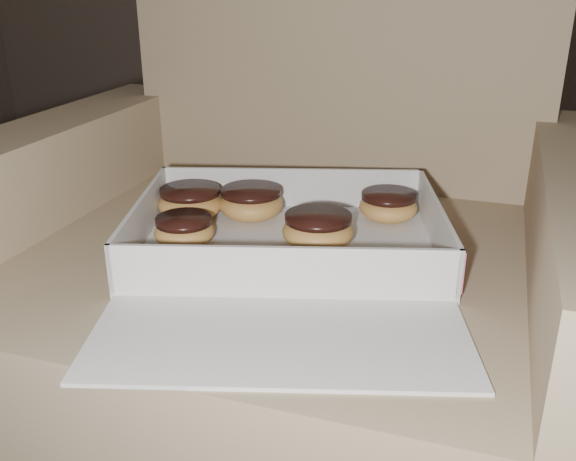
# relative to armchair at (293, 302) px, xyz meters

# --- Properties ---
(armchair) EXTENTS (0.94, 0.80, 0.98)m
(armchair) POSITION_rel_armchair_xyz_m (0.00, 0.00, 0.00)
(armchair) COLOR #8A7858
(armchair) RESTS_ON floor
(bakery_box) EXTENTS (0.55, 0.60, 0.07)m
(bakery_box) POSITION_rel_armchair_xyz_m (0.03, -0.12, 0.14)
(bakery_box) COLOR silver
(bakery_box) RESTS_ON armchair
(donut_a) EXTENTS (0.10, 0.10, 0.05)m
(donut_a) POSITION_rel_armchair_xyz_m (0.06, -0.07, 0.17)
(donut_a) COLOR gold
(donut_a) RESTS_ON bakery_box
(donut_b) EXTENTS (0.10, 0.10, 0.05)m
(donut_b) POSITION_rel_armchair_xyz_m (-0.16, -0.03, 0.17)
(donut_b) COLOR gold
(donut_b) RESTS_ON bakery_box
(donut_c) EXTENTS (0.09, 0.09, 0.05)m
(donut_c) POSITION_rel_armchair_xyz_m (0.14, 0.06, 0.16)
(donut_c) COLOR gold
(donut_c) RESTS_ON bakery_box
(donut_d) EXTENTS (0.10, 0.10, 0.05)m
(donut_d) POSITION_rel_armchair_xyz_m (-0.07, 0.00, 0.17)
(donut_d) COLOR gold
(donut_d) RESTS_ON bakery_box
(donut_e) EXTENTS (0.09, 0.09, 0.04)m
(donut_e) POSITION_rel_armchair_xyz_m (-0.12, -0.13, 0.16)
(donut_e) COLOR gold
(donut_e) RESTS_ON bakery_box
(crumb_a) EXTENTS (0.01, 0.01, 0.00)m
(crumb_a) POSITION_rel_armchair_xyz_m (-0.04, -0.16, 0.14)
(crumb_a) COLOR black
(crumb_a) RESTS_ON bakery_box
(crumb_b) EXTENTS (0.01, 0.01, 0.00)m
(crumb_b) POSITION_rel_armchair_xyz_m (-0.13, -0.25, 0.14)
(crumb_b) COLOR black
(crumb_b) RESTS_ON bakery_box
(crumb_c) EXTENTS (0.01, 0.01, 0.00)m
(crumb_c) POSITION_rel_armchair_xyz_m (0.09, -0.18, 0.14)
(crumb_c) COLOR black
(crumb_c) RESTS_ON bakery_box
(crumb_d) EXTENTS (0.01, 0.01, 0.00)m
(crumb_d) POSITION_rel_armchair_xyz_m (0.15, -0.06, 0.14)
(crumb_d) COLOR black
(crumb_d) RESTS_ON bakery_box
(crumb_e) EXTENTS (0.01, 0.01, 0.00)m
(crumb_e) POSITION_rel_armchair_xyz_m (0.18, -0.07, 0.14)
(crumb_e) COLOR black
(crumb_e) RESTS_ON bakery_box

